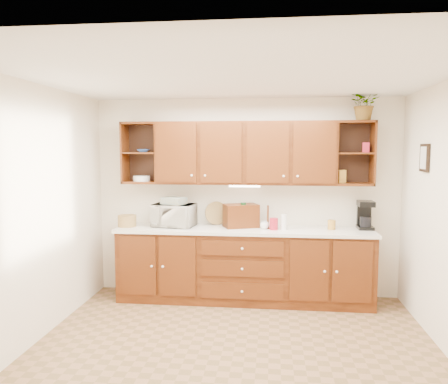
% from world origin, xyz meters
% --- Properties ---
extents(floor, '(4.00, 4.00, 0.00)m').
position_xyz_m(floor, '(0.00, 0.00, 0.00)').
color(floor, '#88603F').
rests_on(floor, ground).
extents(ceiling, '(4.00, 4.00, 0.00)m').
position_xyz_m(ceiling, '(0.00, 0.00, 2.60)').
color(ceiling, white).
rests_on(ceiling, back_wall).
extents(back_wall, '(4.00, 0.00, 4.00)m').
position_xyz_m(back_wall, '(0.00, 1.75, 1.30)').
color(back_wall, '#F1E5CA').
rests_on(back_wall, floor).
extents(left_wall, '(0.00, 3.50, 3.50)m').
position_xyz_m(left_wall, '(-2.00, 0.00, 1.30)').
color(left_wall, '#F1E5CA').
rests_on(left_wall, floor).
extents(base_cabinets, '(3.20, 0.60, 0.90)m').
position_xyz_m(base_cabinets, '(0.00, 1.45, 0.45)').
color(base_cabinets, black).
rests_on(base_cabinets, floor).
extents(countertop, '(3.24, 0.64, 0.04)m').
position_xyz_m(countertop, '(0.00, 1.44, 0.92)').
color(countertop, silver).
rests_on(countertop, base_cabinets).
extents(upper_cabinets, '(3.20, 0.33, 0.80)m').
position_xyz_m(upper_cabinets, '(0.01, 1.59, 1.89)').
color(upper_cabinets, black).
rests_on(upper_cabinets, back_wall).
extents(undercabinet_light, '(0.40, 0.05, 0.02)m').
position_xyz_m(undercabinet_light, '(0.00, 1.53, 1.47)').
color(undercabinet_light, white).
rests_on(undercabinet_light, upper_cabinets).
extents(framed_picture, '(0.03, 0.24, 0.30)m').
position_xyz_m(framed_picture, '(1.98, 0.90, 1.85)').
color(framed_picture, black).
rests_on(framed_picture, right_wall).
extents(wicker_basket, '(0.28, 0.28, 0.15)m').
position_xyz_m(wicker_basket, '(-1.52, 1.41, 1.01)').
color(wicker_basket, '#A17D43').
rests_on(wicker_basket, countertop).
extents(microwave, '(0.57, 0.43, 0.29)m').
position_xyz_m(microwave, '(-0.92, 1.49, 1.09)').
color(microwave, silver).
rests_on(microwave, countertop).
extents(towel_stack, '(0.34, 0.30, 0.09)m').
position_xyz_m(towel_stack, '(-0.92, 1.49, 1.28)').
color(towel_stack, tan).
rests_on(towel_stack, microwave).
extents(wine_bottle, '(0.08, 0.08, 0.32)m').
position_xyz_m(wine_bottle, '(-0.01, 1.49, 1.10)').
color(wine_bottle, black).
rests_on(wine_bottle, countertop).
extents(woven_tray, '(0.32, 0.20, 0.31)m').
position_xyz_m(woven_tray, '(-0.38, 1.69, 0.95)').
color(woven_tray, '#A17D43').
rests_on(woven_tray, countertop).
extents(bread_box, '(0.49, 0.40, 0.30)m').
position_xyz_m(bread_box, '(-0.04, 1.53, 1.09)').
color(bread_box, black).
rests_on(bread_box, countertop).
extents(mug_tree, '(0.23, 0.25, 0.29)m').
position_xyz_m(mug_tree, '(0.30, 1.49, 0.99)').
color(mug_tree, black).
rests_on(mug_tree, countertop).
extents(canister_red, '(0.12, 0.12, 0.15)m').
position_xyz_m(canister_red, '(0.37, 1.39, 1.01)').
color(canister_red, '#A41729').
rests_on(canister_red, countertop).
extents(canister_white, '(0.09, 0.09, 0.19)m').
position_xyz_m(canister_white, '(0.50, 1.40, 1.04)').
color(canister_white, white).
rests_on(canister_white, countertop).
extents(canister_yellow, '(0.13, 0.13, 0.12)m').
position_xyz_m(canister_yellow, '(1.10, 1.49, 1.00)').
color(canister_yellow, '#BE872C').
rests_on(canister_yellow, countertop).
extents(coffee_maker, '(0.19, 0.25, 0.36)m').
position_xyz_m(coffee_maker, '(1.52, 1.58, 1.11)').
color(coffee_maker, black).
rests_on(coffee_maker, countertop).
extents(bowl_stack, '(0.18, 0.18, 0.04)m').
position_xyz_m(bowl_stack, '(-1.33, 1.55, 1.92)').
color(bowl_stack, '#2A4E9A').
rests_on(bowl_stack, upper_cabinets).
extents(plate_stack, '(0.25, 0.25, 0.07)m').
position_xyz_m(plate_stack, '(-1.37, 1.57, 1.56)').
color(plate_stack, white).
rests_on(plate_stack, upper_cabinets).
extents(pantry_box_yellow, '(0.11, 0.10, 0.16)m').
position_xyz_m(pantry_box_yellow, '(1.21, 1.57, 1.60)').
color(pantry_box_yellow, '#BE872C').
rests_on(pantry_box_yellow, upper_cabinets).
extents(pantry_box_red, '(0.10, 0.09, 0.12)m').
position_xyz_m(pantry_box_red, '(1.50, 1.56, 1.96)').
color(pantry_box_red, '#A41729').
rests_on(pantry_box_red, upper_cabinets).
extents(potted_plant, '(0.39, 0.34, 0.41)m').
position_xyz_m(potted_plant, '(1.47, 1.55, 2.49)').
color(potted_plant, '#999999').
rests_on(potted_plant, upper_cabinets).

